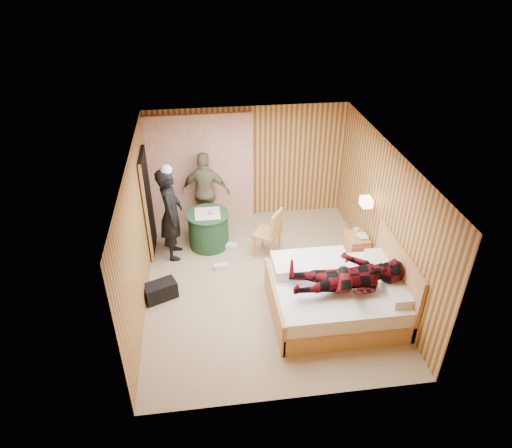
{
  "coord_description": "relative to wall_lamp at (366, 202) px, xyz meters",
  "views": [
    {
      "loc": [
        -1.0,
        -6.43,
        5.33
      ],
      "look_at": [
        -0.1,
        0.36,
        1.05
      ],
      "focal_mm": 32.0,
      "sensor_mm": 36.0,
      "label": 1
    }
  ],
  "objects": [
    {
      "name": "cup_table",
      "position": [
        -2.76,
        0.85,
        -0.5
      ],
      "size": [
        0.14,
        0.14,
        0.1
      ],
      "primitive_type": "imported",
      "rotation": [
        0.0,
        0.0,
        -0.15
      ],
      "color": "silver",
      "rests_on": "round_table"
    },
    {
      "name": "wall_right",
      "position": [
        0.18,
        -0.45,
        -0.05
      ],
      "size": [
        0.02,
        5.0,
        2.5
      ],
      "primitive_type": "cube",
      "color": "tan",
      "rests_on": "floor"
    },
    {
      "name": "man_at_table",
      "position": [
        -2.86,
        1.61,
        -0.44
      ],
      "size": [
        1.08,
        0.62,
        1.72
      ],
      "primitive_type": "imported",
      "rotation": [
        0.0,
        0.0,
        2.93
      ],
      "color": "#6C6748",
      "rests_on": "floor"
    },
    {
      "name": "chair_near",
      "position": [
        -1.67,
        0.38,
        -0.71
      ],
      "size": [
        0.64,
        0.64,
        1.01
      ],
      "rotation": [
        0.0,
        0.0,
        -2.18
      ],
      "color": "tan",
      "rests_on": "floor"
    },
    {
      "name": "bed",
      "position": [
        -0.81,
        -1.34,
        -0.96
      ],
      "size": [
        2.18,
        1.72,
        1.18
      ],
      "color": "tan",
      "rests_on": "floor"
    },
    {
      "name": "book_upper",
      "position": [
        -0.04,
        0.01,
        -0.75
      ],
      "size": [
        0.19,
        0.24,
        0.02
      ],
      "primitive_type": "imported",
      "rotation": [
        0.0,
        0.0,
        -0.12
      ],
      "color": "silver",
      "rests_on": "nightstand"
    },
    {
      "name": "woman_standing",
      "position": [
        -3.55,
        0.65,
        -0.36
      ],
      "size": [
        0.47,
        0.69,
        1.87
      ],
      "primitive_type": "imported",
      "rotation": [
        0.0,
        0.0,
        1.54
      ],
      "color": "black",
      "rests_on": "floor"
    },
    {
      "name": "curtain",
      "position": [
        -2.92,
        1.98,
        -0.1
      ],
      "size": [
        2.2,
        0.08,
        2.4
      ],
      "primitive_type": "cube",
      "color": "beige",
      "rests_on": "floor"
    },
    {
      "name": "duffel_bag",
      "position": [
        -3.77,
        -0.63,
        -1.14
      ],
      "size": [
        0.63,
        0.49,
        0.32
      ],
      "primitive_type": "cube",
      "rotation": [
        0.0,
        0.0,
        0.4
      ],
      "color": "black",
      "rests_on": "floor"
    },
    {
      "name": "sneaker_left",
      "position": [
        -2.45,
        0.69,
        -1.24
      ],
      "size": [
        0.31,
        0.21,
        0.13
      ],
      "primitive_type": "cube",
      "rotation": [
        0.0,
        0.0,
        -0.35
      ],
      "color": "silver",
      "rests_on": "floor"
    },
    {
      "name": "sneaker_right",
      "position": [
        -2.68,
        0.05,
        -1.24
      ],
      "size": [
        0.25,
        0.11,
        0.11
      ],
      "primitive_type": "cube",
      "rotation": [
        0.0,
        0.0,
        0.03
      ],
      "color": "silver",
      "rests_on": "floor"
    },
    {
      "name": "man_on_bed",
      "position": [
        -0.77,
        -1.57,
        -0.28
      ],
      "size": [
        0.86,
        0.67,
        1.77
      ],
      "primitive_type": "imported",
      "rotation": [
        0.0,
        1.57,
        0.0
      ],
      "color": "#600912",
      "rests_on": "bed"
    },
    {
      "name": "nightstand",
      "position": [
        -0.04,
        0.06,
        -1.03
      ],
      "size": [
        0.4,
        0.54,
        0.52
      ],
      "color": "tan",
      "rests_on": "floor"
    },
    {
      "name": "wall_lamp",
      "position": [
        0.0,
        0.0,
        0.0
      ],
      "size": [
        0.26,
        0.24,
        0.16
      ],
      "color": "gold",
      "rests_on": "wall_right"
    },
    {
      "name": "book_lower",
      "position": [
        -0.04,
        0.01,
        -0.77
      ],
      "size": [
        0.25,
        0.28,
        0.02
      ],
      "primitive_type": "imported",
      "rotation": [
        0.0,
        0.0,
        0.51
      ],
      "color": "silver",
      "rests_on": "nightstand"
    },
    {
      "name": "ceiling",
      "position": [
        -1.92,
        -0.45,
        1.2
      ],
      "size": [
        4.2,
        5.0,
        0.01
      ],
      "primitive_type": "cube",
      "color": "white",
      "rests_on": "wall_back"
    },
    {
      "name": "cup_nightstand",
      "position": [
        -0.04,
        0.19,
        -0.73
      ],
      "size": [
        0.12,
        0.12,
        0.09
      ],
      "primitive_type": "imported",
      "rotation": [
        0.0,
        0.0,
        -0.24
      ],
      "color": "silver",
      "rests_on": "nightstand"
    },
    {
      "name": "round_table",
      "position": [
        -2.86,
        0.9,
        -0.92
      ],
      "size": [
        0.85,
        0.85,
        0.75
      ],
      "color": "#1F4425",
      "rests_on": "floor"
    },
    {
      "name": "wall_left",
      "position": [
        -4.02,
        -0.45,
        -0.05
      ],
      "size": [
        0.02,
        5.0,
        2.5
      ],
      "primitive_type": "cube",
      "color": "tan",
      "rests_on": "floor"
    },
    {
      "name": "floor",
      "position": [
        -1.92,
        -0.45,
        -1.3
      ],
      "size": [
        4.2,
        5.0,
        0.01
      ],
      "primitive_type": "cube",
      "color": "tan",
      "rests_on": "ground"
    },
    {
      "name": "wall_back",
      "position": [
        -1.92,
        2.05,
        -0.05
      ],
      "size": [
        4.2,
        0.02,
        2.5
      ],
      "primitive_type": "cube",
      "color": "tan",
      "rests_on": "floor"
    },
    {
      "name": "chair_far",
      "position": [
        -2.86,
        1.58,
        -0.76
      ],
      "size": [
        0.43,
        0.43,
        0.93
      ],
      "rotation": [
        0.0,
        0.0,
        0.01
      ],
      "color": "tan",
      "rests_on": "floor"
    },
    {
      "name": "doorway",
      "position": [
        -3.98,
        0.95,
        -0.28
      ],
      "size": [
        0.06,
        0.9,
        2.05
      ],
      "primitive_type": "cube",
      "color": "black",
      "rests_on": "floor"
    }
  ]
}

